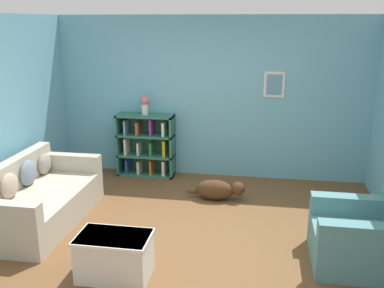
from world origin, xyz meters
TOP-DOWN VIEW (x-y plane):
  - ground_plane at (0.00, 0.00)m, footprint 14.00×14.00m
  - wall_back at (0.00, 2.25)m, footprint 5.60×0.13m
  - couch at (-1.98, 0.09)m, footprint 0.94×1.88m
  - bookshelf at (-1.04, 2.04)m, footprint 0.94×0.33m
  - recliner_chair at (1.97, -0.28)m, footprint 0.95×0.88m
  - coffee_table at (-0.57, -0.94)m, footprint 0.73×0.46m
  - dog at (0.26, 1.17)m, footprint 0.87×0.27m
  - vase at (-1.04, 2.01)m, footprint 0.14×0.14m

SIDE VIEW (x-z plane):
  - ground_plane at x=0.00m, z-range 0.00..0.00m
  - dog at x=0.26m, z-range 0.01..0.31m
  - coffee_table at x=-0.57m, z-range 0.01..0.47m
  - couch at x=-1.98m, z-range -0.10..0.69m
  - recliner_chair at x=1.97m, z-range -0.16..0.84m
  - bookshelf at x=-1.04m, z-range -0.01..1.03m
  - vase at x=-1.04m, z-range 1.06..1.36m
  - wall_back at x=0.00m, z-range 0.00..2.60m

